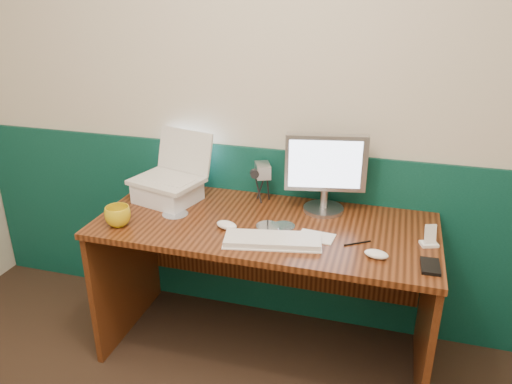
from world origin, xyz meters
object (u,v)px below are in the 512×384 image
(monitor, at_px, (325,174))
(camcorder, at_px, (263,180))
(keyboard, at_px, (272,241))
(mug, at_px, (118,216))
(desk, at_px, (264,290))
(laptop, at_px, (165,157))

(monitor, xyz_separation_m, camcorder, (-0.33, 0.04, -0.08))
(keyboard, relative_size, camcorder, 1.87)
(mug, bearing_deg, monitor, 25.71)
(keyboard, distance_m, mug, 0.74)
(keyboard, xyz_separation_m, mug, (-0.74, -0.03, 0.04))
(desk, distance_m, mug, 0.81)
(monitor, distance_m, camcorder, 0.34)
(mug, bearing_deg, desk, 18.20)
(laptop, relative_size, monitor, 0.86)
(desk, distance_m, laptop, 0.83)
(desk, bearing_deg, mug, -161.80)
(laptop, relative_size, camcorder, 1.50)
(desk, distance_m, camcorder, 0.56)
(monitor, relative_size, camcorder, 1.75)
(desk, distance_m, keyboard, 0.44)
(camcorder, bearing_deg, keyboard, -93.27)
(mug, distance_m, camcorder, 0.74)
(keyboard, bearing_deg, laptop, 144.01)
(monitor, bearing_deg, camcorder, 162.06)
(desk, relative_size, keyboard, 3.84)
(monitor, relative_size, keyboard, 0.93)
(laptop, relative_size, keyboard, 0.80)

